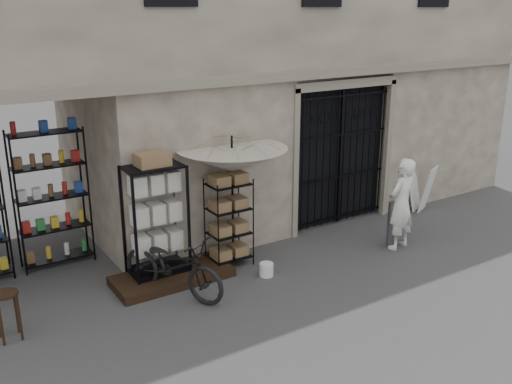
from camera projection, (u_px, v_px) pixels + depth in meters
ground at (340, 281)px, 9.72m from camera, size 80.00×80.00×0.00m
main_building at (220, 4)px, 11.54m from camera, size 14.00×4.00×9.00m
shop_recess at (16, 199)px, 9.19m from camera, size 3.00×1.70×3.00m
shop_shelving at (9, 205)px, 9.64m from camera, size 2.70×0.50×2.50m
iron_gate at (335, 154)px, 11.98m from camera, size 2.50×0.21×3.00m
step_platform at (172, 276)px, 9.71m from camera, size 2.00×0.90×0.15m
display_cabinet at (156, 225)px, 9.47m from camera, size 1.08×0.89×2.02m
wire_rack at (229, 223)px, 10.12m from camera, size 0.80×0.65×1.62m
market_umbrella at (232, 153)px, 9.94m from camera, size 2.16×2.18×2.80m
white_bucket at (266, 270)px, 9.87m from camera, size 0.26×0.26×0.23m
bicycle at (174, 294)px, 9.26m from camera, size 1.07×1.22×1.96m
wooden_stool at (8, 315)px, 7.90m from camera, size 0.39×0.39×0.72m
steel_bollard at (392, 224)px, 11.02m from camera, size 0.18×0.18×0.91m
shopkeeper at (398, 247)px, 11.08m from camera, size 0.98×1.87×0.43m
easel_sign at (421, 188)px, 12.92m from camera, size 0.69×0.73×1.05m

